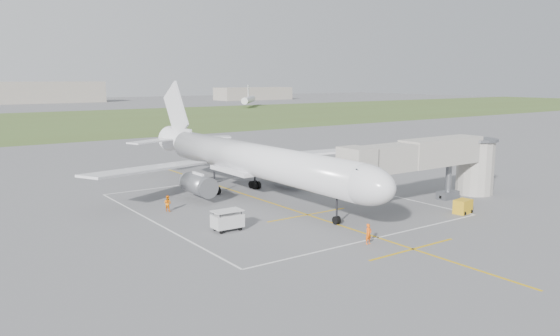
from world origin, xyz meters
TOP-DOWN VIEW (x-y plane):
  - ground at (0.00, 0.00)m, footprint 700.00×700.00m
  - grass_strip at (0.00, 130.00)m, footprint 700.00×120.00m
  - apron_markings at (0.00, -5.82)m, footprint 28.20×60.00m
  - airliner at (-0.00, 0.75)m, footprint 38.93×46.75m
  - jet_bridge at (15.72, -13.50)m, footprint 23.40×5.00m
  - gpu_unit at (13.52, -18.86)m, footprint 2.10×1.60m
  - baggage_cart at (-9.66, -10.34)m, footprint 2.79×1.71m
  - ramp_worker_nose at (-1.99, -20.83)m, footprint 0.67×0.47m
  - ramp_worker_wing at (-11.08, -0.25)m, footprint 0.97×1.04m
  - distant_aircraft at (5.55, 171.25)m, footprint 232.03×33.68m

SIDE VIEW (x-z plane):
  - ground at x=0.00m, z-range 0.00..0.00m
  - apron_markings at x=0.00m, z-range 0.00..0.01m
  - grass_strip at x=0.00m, z-range 0.00..0.02m
  - gpu_unit at x=13.52m, z-range -0.01..1.45m
  - ramp_worker_wing at x=-11.08m, z-range 0.00..1.71m
  - ramp_worker_nose at x=-1.99m, z-range 0.00..1.75m
  - baggage_cart at x=-9.66m, z-range 0.02..1.94m
  - distant_aircraft at x=5.55m, z-range -0.84..8.01m
  - airliner at x=0.00m, z-range -2.37..11.15m
  - jet_bridge at x=15.72m, z-range 1.14..8.34m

